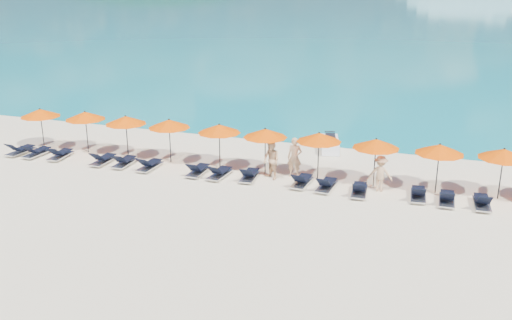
% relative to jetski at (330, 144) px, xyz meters
% --- Properties ---
extents(ground, '(1400.00, 1400.00, 0.00)m').
position_rel_jetski_xyz_m(ground, '(-2.07, -9.37, -0.36)').
color(ground, beige).
extents(headland_main, '(374.00, 242.00, 126.50)m').
position_rel_jetski_xyz_m(headland_main, '(-302.07, 530.63, -38.36)').
color(headland_main, black).
rests_on(headland_main, ground).
extents(headland_small, '(162.00, 126.00, 85.50)m').
position_rel_jetski_xyz_m(headland_small, '(-152.07, 550.63, -35.36)').
color(headland_small, black).
rests_on(headland_small, ground).
extents(jetski, '(1.51, 2.62, 0.88)m').
position_rel_jetski_xyz_m(jetski, '(0.00, 0.00, 0.00)').
color(jetski, white).
rests_on(jetski, ground).
extents(beachgoer_a, '(0.74, 0.53, 1.88)m').
position_rel_jetski_xyz_m(beachgoer_a, '(-0.73, -4.67, 0.58)').
color(beachgoer_a, tan).
rests_on(beachgoer_a, ground).
extents(beachgoer_b, '(1.01, 0.94, 1.82)m').
position_rel_jetski_xyz_m(beachgoer_b, '(-1.66, -5.37, 0.55)').
color(beachgoer_b, tan).
rests_on(beachgoer_b, ground).
extents(beachgoer_c, '(1.07, 0.52, 1.64)m').
position_rel_jetski_xyz_m(beachgoer_c, '(3.34, -5.30, 0.46)').
color(beachgoer_c, tan).
rests_on(beachgoer_c, ground).
extents(umbrella_0, '(2.10, 2.10, 2.28)m').
position_rel_jetski_xyz_m(umbrella_0, '(-14.91, -4.79, 1.65)').
color(umbrella_0, black).
rests_on(umbrella_0, ground).
extents(umbrella_1, '(2.10, 2.10, 2.28)m').
position_rel_jetski_xyz_m(umbrella_1, '(-12.24, -4.55, 1.65)').
color(umbrella_1, black).
rests_on(umbrella_1, ground).
extents(umbrella_2, '(2.10, 2.10, 2.28)m').
position_rel_jetski_xyz_m(umbrella_2, '(-9.71, -4.69, 1.65)').
color(umbrella_2, black).
rests_on(umbrella_2, ground).
extents(umbrella_3, '(2.10, 2.10, 2.28)m').
position_rel_jetski_xyz_m(umbrella_3, '(-7.26, -4.63, 1.65)').
color(umbrella_3, black).
rests_on(umbrella_3, ground).
extents(umbrella_4, '(2.10, 2.10, 2.28)m').
position_rel_jetski_xyz_m(umbrella_4, '(-4.52, -4.70, 1.65)').
color(umbrella_4, black).
rests_on(umbrella_4, ground).
extents(umbrella_5, '(2.10, 2.10, 2.28)m').
position_rel_jetski_xyz_m(umbrella_5, '(-2.16, -4.74, 1.65)').
color(umbrella_5, black).
rests_on(umbrella_5, ground).
extents(umbrella_6, '(2.10, 2.10, 2.28)m').
position_rel_jetski_xyz_m(umbrella_6, '(0.39, -4.63, 1.65)').
color(umbrella_6, black).
rests_on(umbrella_6, ground).
extents(umbrella_7, '(2.10, 2.10, 2.28)m').
position_rel_jetski_xyz_m(umbrella_7, '(3.01, -4.80, 1.65)').
color(umbrella_7, black).
rests_on(umbrella_7, ground).
extents(umbrella_8, '(2.10, 2.10, 2.28)m').
position_rel_jetski_xyz_m(umbrella_8, '(5.70, -4.75, 1.65)').
color(umbrella_8, black).
rests_on(umbrella_8, ground).
extents(umbrella_9, '(2.10, 2.10, 2.28)m').
position_rel_jetski_xyz_m(umbrella_9, '(8.26, -4.57, 1.65)').
color(umbrella_9, black).
rests_on(umbrella_9, ground).
extents(lounger_0, '(0.74, 1.74, 0.66)m').
position_rel_jetski_xyz_m(lounger_0, '(-15.43, -6.05, -0.13)').
color(lounger_0, silver).
rests_on(lounger_0, ground).
extents(lounger_1, '(0.72, 1.73, 0.66)m').
position_rel_jetski_xyz_m(lounger_1, '(-14.37, -6.07, -0.13)').
color(lounger_1, silver).
rests_on(lounger_1, ground).
extents(lounger_2, '(0.77, 1.75, 0.66)m').
position_rel_jetski_xyz_m(lounger_2, '(-12.95, -5.98, -0.13)').
color(lounger_2, silver).
rests_on(lounger_2, ground).
extents(lounger_3, '(0.62, 1.70, 0.66)m').
position_rel_jetski_xyz_m(lounger_3, '(-10.36, -6.01, -0.13)').
color(lounger_3, silver).
rests_on(lounger_3, ground).
extents(lounger_4, '(0.69, 1.73, 0.66)m').
position_rel_jetski_xyz_m(lounger_4, '(-9.16, -5.95, -0.13)').
color(lounger_4, silver).
rests_on(lounger_4, ground).
extents(lounger_5, '(0.68, 1.72, 0.66)m').
position_rel_jetski_xyz_m(lounger_5, '(-7.71, -6.02, -0.13)').
color(lounger_5, silver).
rests_on(lounger_5, ground).
extents(lounger_6, '(0.63, 1.70, 0.66)m').
position_rel_jetski_xyz_m(lounger_6, '(-5.15, -5.95, -0.13)').
color(lounger_6, silver).
rests_on(lounger_6, ground).
extents(lounger_7, '(0.75, 1.74, 0.66)m').
position_rel_jetski_xyz_m(lounger_7, '(-4.01, -5.98, -0.13)').
color(lounger_7, silver).
rests_on(lounger_7, ground).
extents(lounger_8, '(0.75, 1.74, 0.66)m').
position_rel_jetski_xyz_m(lounger_8, '(-2.58, -5.80, -0.13)').
color(lounger_8, silver).
rests_on(lounger_8, ground).
extents(lounger_9, '(0.71, 1.73, 0.66)m').
position_rel_jetski_xyz_m(lounger_9, '(-0.08, -5.79, -0.13)').
color(lounger_9, silver).
rests_on(lounger_9, ground).
extents(lounger_10, '(0.73, 1.74, 0.66)m').
position_rel_jetski_xyz_m(lounger_10, '(1.09, -5.90, -0.13)').
color(lounger_10, silver).
rests_on(lounger_10, ground).
extents(lounger_11, '(0.77, 1.75, 0.66)m').
position_rel_jetski_xyz_m(lounger_11, '(2.57, -6.04, -0.13)').
color(lounger_11, silver).
rests_on(lounger_11, ground).
extents(lounger_12, '(0.73, 1.74, 0.66)m').
position_rel_jetski_xyz_m(lounger_12, '(5.03, -5.72, -0.13)').
color(lounger_12, silver).
rests_on(lounger_12, ground).
extents(lounger_13, '(0.64, 1.71, 0.66)m').
position_rel_jetski_xyz_m(lounger_13, '(6.20, -5.84, -0.13)').
color(lounger_13, silver).
rests_on(lounger_13, ground).
extents(lounger_14, '(0.72, 1.73, 0.66)m').
position_rel_jetski_xyz_m(lounger_14, '(7.58, -5.79, -0.13)').
color(lounger_14, silver).
rests_on(lounger_14, ground).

